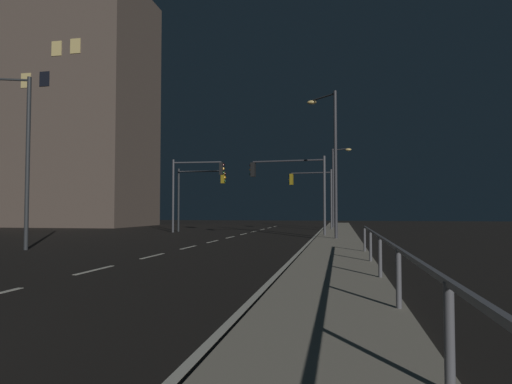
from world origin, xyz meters
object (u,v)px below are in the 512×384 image
object	(u,v)px
street_lamp_far_end	(331,151)
street_lamp_across_street	(336,180)
traffic_light_near_right	(195,181)
traffic_light_mid_left	(199,187)
street_lamp_corner	(20,145)
building_distant	(37,111)
traffic_light_far_right	(312,187)
traffic_light_mid_right	(290,179)

from	to	relation	value
street_lamp_far_end	street_lamp_across_street	distance (m)	16.50
traffic_light_near_right	traffic_light_mid_left	distance (m)	1.44
street_lamp_across_street	street_lamp_far_end	bearing A→B (deg)	-90.35
street_lamp_corner	traffic_light_near_right	bearing A→B (deg)	80.89
traffic_light_near_right	building_distant	world-z (taller)	building_distant
street_lamp_far_end	traffic_light_near_right	bearing A→B (deg)	145.52
traffic_light_mid_left	building_distant	bearing A→B (deg)	155.84
traffic_light_far_right	traffic_light_near_right	bearing A→B (deg)	-150.61
traffic_light_mid_left	building_distant	xyz separation A→B (m)	(-22.76, 10.21, 9.44)
street_lamp_corner	traffic_light_mid_right	bearing A→B (deg)	48.29
traffic_light_far_right	street_lamp_across_street	bearing A→B (deg)	64.56
traffic_light_near_right	building_distant	size ratio (longest dim) A/B	0.22
traffic_light_near_right	street_lamp_corner	size ratio (longest dim) A/B	0.75
traffic_light_mid_right	building_distant	size ratio (longest dim) A/B	0.19
traffic_light_far_right	traffic_light_near_right	world-z (taller)	traffic_light_near_right
street_lamp_corner	street_lamp_across_street	world-z (taller)	street_lamp_corner
traffic_light_near_right	street_lamp_corner	xyz separation A→B (m)	(-2.59, -16.14, 0.53)
street_lamp_across_street	building_distant	distance (m)	34.77
traffic_light_near_right	traffic_light_mid_left	size ratio (longest dim) A/B	1.11
street_lamp_far_end	building_distant	size ratio (longest dim) A/B	0.32
traffic_light_far_right	street_lamp_across_street	distance (m)	4.70
building_distant	street_lamp_across_street	bearing A→B (deg)	-4.16
traffic_light_far_right	traffic_light_mid_right	distance (m)	9.33
traffic_light_mid_right	building_distant	bearing A→B (deg)	152.68
traffic_light_far_right	traffic_light_mid_left	xyz separation A→B (m)	(-8.90, -3.60, -0.06)
traffic_light_mid_right	street_lamp_across_street	distance (m)	13.77
building_distant	traffic_light_near_right	bearing A→B (deg)	-26.91
street_lamp_corner	street_lamp_across_street	bearing A→B (deg)	62.06
traffic_light_mid_right	traffic_light_far_right	bearing A→B (deg)	84.58
traffic_light_mid_left	street_lamp_corner	distance (m)	17.72
traffic_light_near_right	building_distant	bearing A→B (deg)	153.09
street_lamp_across_street	building_distant	bearing A→B (deg)	175.84
traffic_light_mid_left	street_lamp_across_street	bearing A→B (deg)	35.50
building_distant	street_lamp_far_end	bearing A→B (deg)	-29.46
traffic_light_far_right	street_lamp_across_street	xyz separation A→B (m)	(1.98, 4.16, 0.90)
traffic_light_mid_right	street_lamp_far_end	bearing A→B (deg)	-47.80
traffic_light_far_right	traffic_light_mid_right	xyz separation A→B (m)	(-0.88, -9.29, 0.08)
traffic_light_mid_left	street_lamp_corner	world-z (taller)	street_lamp_corner
traffic_light_near_right	street_lamp_far_end	world-z (taller)	street_lamp_far_end
street_lamp_corner	building_distant	world-z (taller)	building_distant
traffic_light_mid_left	traffic_light_mid_right	bearing A→B (deg)	-35.36
street_lamp_far_end	street_lamp_across_street	size ratio (longest dim) A/B	1.14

